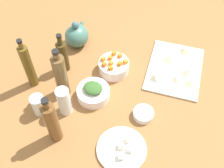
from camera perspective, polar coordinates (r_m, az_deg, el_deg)
The scene contains 33 objects.
tabletop at distance 129.95cm, azimuth 0.00°, elevation -1.73°, with size 190.00×190.00×3.00cm, color #966437.
cutting_board at distance 139.72cm, azimuth 12.79°, elevation 3.07°, with size 33.66×25.39×1.00cm, color silver.
plate_tofu at distance 113.51cm, azimuth 1.98°, elevation -13.31°, with size 20.07×20.07×1.20cm, color white.
bowl_greens at distance 125.02cm, azimuth -3.86°, elevation -1.89°, with size 14.79×14.79×5.09cm, color white.
bowl_carrots at distance 134.01cm, azimuth 0.37°, elevation 3.60°, with size 14.68×14.68×5.81cm, color white.
bowl_small_side at distance 120.64cm, azimuth 6.48°, elevation -6.18°, with size 8.92×8.92×3.12cm, color white.
teapot at distance 145.99cm, azimuth -7.28°, elevation 9.92°, with size 14.76×12.08×14.74cm.
bottle_0 at distance 120.74cm, azimuth -10.51°, elevation 1.69°, with size 5.70×5.70×27.30cm.
bottle_1 at distance 108.74cm, azimuth -12.28°, elevation -7.71°, with size 5.30×5.30×26.85cm.
bottle_2 at distance 127.43cm, azimuth -16.89°, elevation 3.59°, with size 4.41×4.41×27.80cm.
bottle_3 at distance 132.51cm, azimuth -10.12°, elevation 5.77°, with size 4.84×4.84×22.06cm.
drinking_glass_0 at distance 122.26cm, azimuth -14.90°, elevation -4.21°, with size 5.94×5.94×10.12cm, color white.
drinking_glass_1 at distance 118.26cm, azimuth -9.85°, elevation -3.53°, with size 5.68×5.68×14.62cm, color white.
carrot_cube_0 at distance 129.93cm, azimuth -1.63°, elevation 4.06°, with size 1.80×1.80×1.80cm, color orange.
carrot_cube_1 at distance 132.22cm, azimuth -1.86°, elevation 5.16°, with size 1.80×1.80×1.80cm, color orange.
carrot_cube_2 at distance 130.22cm, azimuth 1.60°, elevation 4.20°, with size 1.80×1.80×1.80cm, color orange.
carrot_cube_3 at distance 128.46cm, azimuth -0.30°, elevation 3.33°, with size 1.80×1.80×1.80cm, color orange.
carrot_cube_4 at distance 132.66cm, azimuth -0.36°, elevation 5.41°, with size 1.80×1.80×1.80cm, color orange.
carrot_cube_5 at distance 133.72cm, azimuth 1.65°, elevation 5.87°, with size 1.80×1.80×1.80cm, color orange.
carrot_cube_6 at distance 131.18cm, azimuth 2.79°, elevation 4.62°, with size 1.80×1.80×1.80cm, color orange.
carrot_cube_7 at distance 130.35cm, azimuth -0.21°, elevation 4.30°, with size 1.80×1.80×1.80cm, color orange.
carrot_cube_8 at distance 134.66cm, azimuth 0.41°, elevation 6.33°, with size 1.80×1.80×1.80cm, color orange.
chopped_greens_mound at distance 121.81cm, azimuth -3.96°, elevation -0.81°, with size 8.77×7.41×2.84cm, color #3A662D.
tofu_cube_0 at distance 111.82cm, azimuth 3.74°, elevation -13.28°, with size 2.20×2.20×2.20cm, color white.
tofu_cube_1 at distance 112.16cm, azimuth 1.84°, elevation -12.72°, with size 2.20×2.20×2.20cm, color #F8DDCA.
tofu_cube_2 at distance 110.44cm, azimuth 1.80°, elevation -14.76°, with size 2.20×2.20×2.20cm, color white.
tofu_cube_3 at distance 113.61cm, azimuth 3.35°, elevation -11.28°, with size 2.20×2.20×2.20cm, color white.
dumpling_0 at distance 146.90cm, azimuth 14.74°, elevation 6.71°, with size 4.11×3.89×2.68cm, color beige.
dumpling_1 at distance 137.16cm, azimuth 15.43°, elevation 2.31°, with size 5.00×4.95×2.89cm, color beige.
dumpling_2 at distance 141.29cm, azimuth 11.54°, elevation 5.21°, with size 4.90×4.77×2.57cm, color beige.
dumpling_3 at distance 133.74cm, azimuth 15.71°, elevation 0.26°, with size 4.12×3.67×2.30cm, color beige.
dumpling_4 at distance 132.04cm, azimuth 8.78°, elevation 1.42°, with size 4.25×3.65×2.82cm, color beige.
dumpling_5 at distance 133.83cm, azimuth 13.09°, elevation 1.14°, with size 4.22×3.68×2.28cm, color beige.
Camera 1 is at (-71.35, -24.45, 107.32)cm, focal length 44.32 mm.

